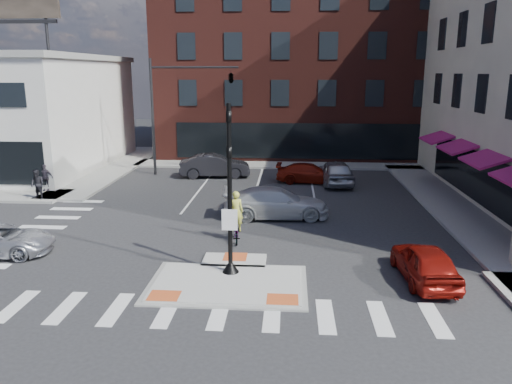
# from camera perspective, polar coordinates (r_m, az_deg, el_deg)

# --- Properties ---
(ground) EXTENTS (120.00, 120.00, 0.00)m
(ground) POSITION_cam_1_polar(r_m,az_deg,el_deg) (17.83, -3.06, -9.94)
(ground) COLOR #28282B
(ground) RESTS_ON ground
(refuge_island) EXTENTS (5.40, 4.65, 0.13)m
(refuge_island) POSITION_cam_1_polar(r_m,az_deg,el_deg) (17.57, -3.17, -10.12)
(refuge_island) COLOR gray
(refuge_island) RESTS_ON ground
(sidewalk_nw) EXTENTS (23.50, 20.50, 0.15)m
(sidewalk_nw) POSITION_cam_1_polar(r_m,az_deg,el_deg) (37.37, -26.38, 1.31)
(sidewalk_nw) COLOR gray
(sidewalk_nw) RESTS_ON ground
(sidewalk_e) EXTENTS (3.00, 24.00, 0.15)m
(sidewalk_e) POSITION_cam_1_polar(r_m,az_deg,el_deg) (28.51, 21.68, -1.68)
(sidewalk_e) COLOR gray
(sidewalk_e) RESTS_ON ground
(sidewalk_n) EXTENTS (26.00, 3.00, 0.15)m
(sidewalk_n) POSITION_cam_1_polar(r_m,az_deg,el_deg) (38.87, 5.30, 3.10)
(sidewalk_n) COLOR gray
(sidewalk_n) RESTS_ON ground
(building_n) EXTENTS (24.40, 18.40, 15.50)m
(building_n) POSITION_cam_1_polar(r_m,az_deg,el_deg) (48.22, 5.25, 14.36)
(building_n) COLOR #4D1D18
(building_n) RESTS_ON ground
(building_far_left) EXTENTS (10.00, 12.00, 10.00)m
(building_far_left) POSITION_cam_1_polar(r_m,az_deg,el_deg) (68.52, -1.12, 11.82)
(building_far_left) COLOR slate
(building_far_left) RESTS_ON ground
(building_far_right) EXTENTS (12.00, 12.00, 12.00)m
(building_far_right) POSITION_cam_1_polar(r_m,az_deg,el_deg) (70.56, 9.86, 12.49)
(building_far_right) COLOR brown
(building_far_right) RESTS_ON ground
(signal_pole) EXTENTS (0.60, 0.60, 5.98)m
(signal_pole) POSITION_cam_1_polar(r_m,az_deg,el_deg) (17.40, -3.00, -2.29)
(signal_pole) COLOR black
(signal_pole) RESTS_ON refuge_island
(mast_arm_signal) EXTENTS (6.10, 2.24, 8.00)m
(mast_arm_signal) POSITION_cam_1_polar(r_m,az_deg,el_deg) (34.67, -5.34, 12.04)
(mast_arm_signal) COLOR black
(mast_arm_signal) RESTS_ON ground
(red_sedan) EXTENTS (1.85, 4.05, 1.35)m
(red_sedan) POSITION_cam_1_polar(r_m,az_deg,el_deg) (18.42, 18.73, -7.62)
(red_sedan) COLOR maroon
(red_sedan) RESTS_ON ground
(white_pickup) EXTENTS (5.37, 2.53, 1.51)m
(white_pickup) POSITION_cam_1_polar(r_m,az_deg,el_deg) (24.84, 2.30, -1.24)
(white_pickup) COLOR silver
(white_pickup) RESTS_ON ground
(bg_car_dark) EXTENTS (4.98, 2.26, 1.58)m
(bg_car_dark) POSITION_cam_1_polar(r_m,az_deg,el_deg) (34.58, -4.73, 3.01)
(bg_car_dark) COLOR #28272C
(bg_car_dark) RESTS_ON ground
(bg_car_silver) EXTENTS (2.33, 4.84, 1.59)m
(bg_car_silver) POSITION_cam_1_polar(r_m,az_deg,el_deg) (32.65, 9.06, 2.27)
(bg_car_silver) COLOR #B3B5BA
(bg_car_silver) RESTS_ON ground
(bg_car_red) EXTENTS (4.43, 2.01, 1.26)m
(bg_car_red) POSITION_cam_1_polar(r_m,az_deg,el_deg) (32.88, 6.13, 2.15)
(bg_car_red) COLOR maroon
(bg_car_red) RESTS_ON ground
(cyclist) EXTENTS (0.85, 1.83, 2.22)m
(cyclist) POSITION_cam_1_polar(r_m,az_deg,el_deg) (21.41, -2.32, -3.71)
(cyclist) COLOR #3F3F44
(cyclist) RESTS_ON ground
(pedestrian_a) EXTENTS (0.99, 0.88, 1.68)m
(pedestrian_a) POSITION_cam_1_polar(r_m,az_deg,el_deg) (30.37, -23.71, 0.80)
(pedestrian_a) COLOR black
(pedestrian_a) RESTS_ON sidewalk_nw
(pedestrian_b) EXTENTS (0.96, 0.42, 1.62)m
(pedestrian_b) POSITION_cam_1_polar(r_m,az_deg,el_deg) (32.36, -22.94, 1.54)
(pedestrian_b) COLOR #38323D
(pedestrian_b) RESTS_ON sidewalk_nw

